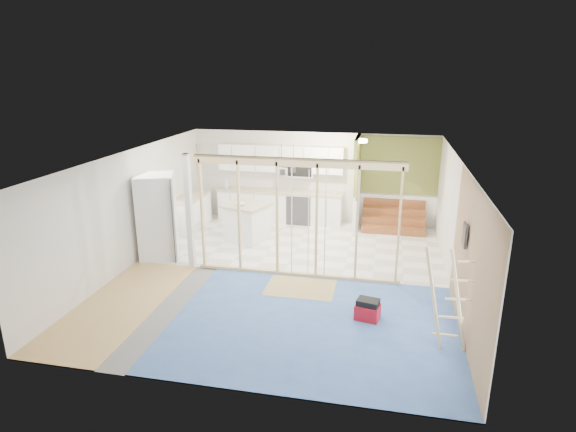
% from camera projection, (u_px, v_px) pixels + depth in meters
% --- Properties ---
extents(room, '(7.01, 8.01, 2.61)m').
position_uv_depth(room, '(283.00, 218.00, 10.12)').
color(room, slate).
rests_on(room, ground).
extents(floor_overlays, '(7.00, 8.00, 0.03)m').
position_uv_depth(floor_overlays, '(287.00, 273.00, 10.55)').
color(floor_overlays, white).
rests_on(floor_overlays, room).
extents(stud_frame, '(4.66, 0.14, 2.60)m').
position_uv_depth(stud_frame, '(273.00, 205.00, 10.08)').
color(stud_frame, '#DFB788').
rests_on(stud_frame, room).
extents(base_cabinets, '(4.45, 2.24, 0.93)m').
position_uv_depth(base_cabinets, '(253.00, 208.00, 13.83)').
color(base_cabinets, white).
rests_on(base_cabinets, room).
extents(upper_cabinets, '(3.60, 0.41, 0.85)m').
position_uv_depth(upper_cabinets, '(283.00, 160.00, 13.70)').
color(upper_cabinets, white).
rests_on(upper_cabinets, room).
extents(green_partition, '(2.25, 1.51, 2.60)m').
position_uv_depth(green_partition, '(384.00, 196.00, 13.25)').
color(green_partition, olive).
rests_on(green_partition, room).
extents(pot_rack, '(0.52, 0.52, 0.72)m').
position_uv_depth(pot_rack, '(287.00, 167.00, 11.74)').
color(pot_rack, black).
rests_on(pot_rack, room).
extents(sheathing_panel, '(0.02, 4.00, 2.60)m').
position_uv_depth(sheathing_panel, '(471.00, 269.00, 7.57)').
color(sheathing_panel, tan).
rests_on(sheathing_panel, room).
extents(electrical_panel, '(0.04, 0.30, 0.40)m').
position_uv_depth(electrical_panel, '(465.00, 235.00, 8.04)').
color(electrical_panel, '#3D3D43').
rests_on(electrical_panel, room).
extents(ceiling_light, '(0.32, 0.32, 0.08)m').
position_uv_depth(ceiling_light, '(361.00, 141.00, 12.29)').
color(ceiling_light, '#FFEABF').
rests_on(ceiling_light, room).
extents(fridge, '(1.13, 1.09, 2.00)m').
position_uv_depth(fridge, '(157.00, 217.00, 11.24)').
color(fridge, white).
rests_on(fridge, room).
extents(island, '(1.28, 1.28, 0.99)m').
position_uv_depth(island, '(247.00, 222.00, 12.46)').
color(island, white).
rests_on(island, room).
extents(bowl, '(0.31, 0.31, 0.06)m').
position_uv_depth(bowl, '(241.00, 204.00, 12.19)').
color(bowl, white).
rests_on(bowl, island).
extents(soap_bottle_a, '(0.15, 0.15, 0.33)m').
position_uv_depth(soap_bottle_a, '(226.00, 183.00, 14.08)').
color(soap_bottle_a, silver).
rests_on(soap_bottle_a, base_cabinets).
extents(soap_bottle_b, '(0.08, 0.09, 0.19)m').
position_uv_depth(soap_bottle_b, '(335.00, 191.00, 13.49)').
color(soap_bottle_b, silver).
rests_on(soap_bottle_b, base_cabinets).
extents(toolbox, '(0.48, 0.40, 0.40)m').
position_uv_depth(toolbox, '(368.00, 310.00, 8.58)').
color(toolbox, '#B0101D').
rests_on(toolbox, room).
extents(ladder, '(0.89, 0.18, 1.68)m').
position_uv_depth(ladder, '(449.00, 300.00, 7.52)').
color(ladder, beige).
rests_on(ladder, room).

